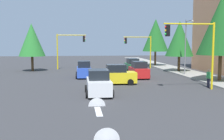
% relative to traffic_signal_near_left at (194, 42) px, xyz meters
% --- Properties ---
extents(ground_plane, '(120.00, 120.00, 0.00)m').
position_rel_traffic_signal_near_left_xyz_m(ground_plane, '(-6.00, -5.72, -4.13)').
color(ground_plane, '#353538').
extents(sidewalk_kerb, '(80.00, 4.00, 0.15)m').
position_rel_traffic_signal_near_left_xyz_m(sidewalk_kerb, '(-11.00, 4.78, -4.06)').
color(sidewalk_kerb, gray).
rests_on(sidewalk_kerb, ground).
extents(lane_arrow_near, '(2.40, 1.10, 1.10)m').
position_rel_traffic_signal_near_left_xyz_m(lane_arrow_near, '(5.51, -8.72, -4.13)').
color(lane_arrow_near, silver).
rests_on(lane_arrow_near, ground).
extents(traffic_signal_near_left, '(0.36, 4.59, 5.85)m').
position_rel_traffic_signal_near_left_xyz_m(traffic_signal_near_left, '(0.00, 0.00, 0.00)').
color(traffic_signal_near_left, yellow).
rests_on(traffic_signal_near_left, ground).
extents(traffic_signal_far_right, '(0.36, 4.59, 5.51)m').
position_rel_traffic_signal_near_left_xyz_m(traffic_signal_far_right, '(-20.00, -11.40, -0.22)').
color(traffic_signal_far_right, yellow).
rests_on(traffic_signal_far_right, ground).
extents(traffic_signal_far_left, '(0.36, 4.59, 5.24)m').
position_rel_traffic_signal_near_left_xyz_m(traffic_signal_far_left, '(-20.00, -0.10, -0.40)').
color(traffic_signal_far_left, yellow).
rests_on(traffic_signal_far_left, ground).
extents(street_lamp_curbside, '(2.15, 0.28, 7.00)m').
position_rel_traffic_signal_near_left_xyz_m(street_lamp_curbside, '(-9.61, 3.48, 0.22)').
color(street_lamp_curbside, slate).
rests_on(street_lamp_curbside, ground).
extents(tree_opposite_side, '(3.84, 3.84, 6.99)m').
position_rel_traffic_signal_near_left_xyz_m(tree_opposite_side, '(-18.00, -16.72, 0.45)').
color(tree_opposite_side, brown).
rests_on(tree_opposite_side, ground).
extents(tree_roadside_far, '(4.61, 4.61, 8.44)m').
position_rel_traffic_signal_near_left_xyz_m(tree_roadside_far, '(-24.00, 3.78, 1.42)').
color(tree_roadside_far, brown).
rests_on(tree_roadside_far, ground).
extents(tree_roadside_near, '(4.91, 4.91, 9.00)m').
position_rel_traffic_signal_near_left_xyz_m(tree_roadside_near, '(-4.00, 4.78, 1.79)').
color(tree_roadside_near, brown).
rests_on(tree_roadside_near, ground).
extents(tree_roadside_mid, '(3.95, 3.95, 7.21)m').
position_rel_traffic_signal_near_left_xyz_m(tree_roadside_mid, '(-14.00, 4.28, 0.59)').
color(tree_roadside_mid, brown).
rests_on(tree_roadside_mid, ground).
extents(car_green, '(4.13, 1.93, 1.98)m').
position_rel_traffic_signal_near_left_xyz_m(car_green, '(-14.49, -2.37, -3.23)').
color(car_green, '#1E7238').
rests_on(car_green, ground).
extents(car_yellow, '(2.06, 3.60, 1.98)m').
position_rel_traffic_signal_near_left_xyz_m(car_yellow, '(-4.00, -6.07, -3.24)').
color(car_yellow, yellow).
rests_on(car_yellow, ground).
extents(car_white, '(3.95, 2.10, 1.98)m').
position_rel_traffic_signal_near_left_xyz_m(car_white, '(1.14, -8.34, -3.23)').
color(car_white, white).
rests_on(car_white, ground).
extents(car_blue, '(3.77, 1.95, 1.98)m').
position_rel_traffic_signal_near_left_xyz_m(car_blue, '(-9.48, -9.29, -3.24)').
color(car_blue, blue).
rests_on(car_blue, ground).
extents(car_red, '(4.02, 2.02, 1.98)m').
position_rel_traffic_signal_near_left_xyz_m(car_red, '(-8.33, -2.89, -3.23)').
color(car_red, red).
rests_on(car_red, ground).
extents(pedestrian_crossing, '(0.40, 0.24, 1.70)m').
position_rel_traffic_signal_near_left_xyz_m(pedestrian_crossing, '(-0.91, 1.94, -3.22)').
color(pedestrian_crossing, '#262638').
rests_on(pedestrian_crossing, ground).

